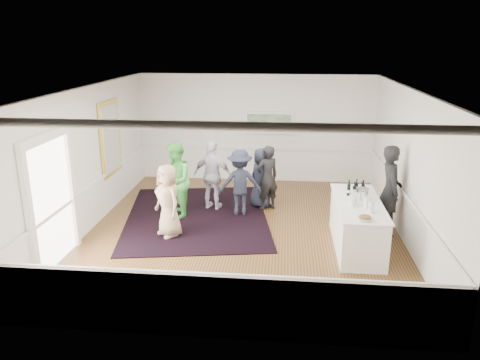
# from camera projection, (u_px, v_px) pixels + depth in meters

# --- Properties ---
(floor) EXTENTS (8.00, 8.00, 0.00)m
(floor) POSITION_uv_depth(u_px,v_px,m) (243.00, 230.00, 10.63)
(floor) COLOR brown
(floor) RESTS_ON ground
(ceiling) EXTENTS (7.00, 8.00, 0.02)m
(ceiling) POSITION_uv_depth(u_px,v_px,m) (244.00, 88.00, 9.69)
(ceiling) COLOR white
(ceiling) RESTS_ON wall_back
(wall_left) EXTENTS (0.02, 8.00, 3.20)m
(wall_left) POSITION_uv_depth(u_px,v_px,m) (88.00, 159.00, 10.49)
(wall_left) COLOR white
(wall_left) RESTS_ON floor
(wall_right) EXTENTS (0.02, 8.00, 3.20)m
(wall_right) POSITION_uv_depth(u_px,v_px,m) (409.00, 167.00, 9.83)
(wall_right) COLOR white
(wall_right) RESTS_ON floor
(wall_back) EXTENTS (7.00, 0.02, 3.20)m
(wall_back) POSITION_uv_depth(u_px,v_px,m) (256.00, 128.00, 13.97)
(wall_back) COLOR white
(wall_back) RESTS_ON floor
(wall_front) EXTENTS (7.00, 0.02, 3.20)m
(wall_front) POSITION_uv_depth(u_px,v_px,m) (217.00, 238.00, 6.35)
(wall_front) COLOR white
(wall_front) RESTS_ON floor
(wainscoting) EXTENTS (7.00, 8.00, 1.00)m
(wainscoting) POSITION_uv_depth(u_px,v_px,m) (243.00, 210.00, 10.48)
(wainscoting) COLOR white
(wainscoting) RESTS_ON floor
(mirror) EXTENTS (0.05, 1.25, 1.85)m
(mirror) POSITION_uv_depth(u_px,v_px,m) (111.00, 138.00, 11.66)
(mirror) COLOR yellow
(mirror) RESTS_ON wall_left
(doorway) EXTENTS (0.10, 1.78, 2.56)m
(doorway) POSITION_uv_depth(u_px,v_px,m) (51.00, 193.00, 8.73)
(doorway) COLOR white
(doorway) RESTS_ON wall_left
(landscape_painting) EXTENTS (1.44, 0.06, 0.66)m
(landscape_painting) POSITION_uv_depth(u_px,v_px,m) (269.00, 123.00, 13.82)
(landscape_painting) COLOR white
(landscape_painting) RESTS_ON wall_back
(area_rug) EXTENTS (4.03, 4.88, 0.02)m
(area_rug) POSITION_uv_depth(u_px,v_px,m) (197.00, 216.00, 11.46)
(area_rug) COLOR black
(area_rug) RESTS_ON floor
(serving_table) EXTENTS (0.93, 2.45, 0.99)m
(serving_table) POSITION_uv_depth(u_px,v_px,m) (357.00, 224.00, 9.67)
(serving_table) COLOR white
(serving_table) RESTS_ON floor
(bartender) EXTENTS (0.49, 0.74, 2.01)m
(bartender) POSITION_uv_depth(u_px,v_px,m) (390.00, 191.00, 10.19)
(bartender) COLOR black
(bartender) RESTS_ON floor
(guest_tan) EXTENTS (0.92, 0.93, 1.62)m
(guest_tan) POSITION_uv_depth(u_px,v_px,m) (168.00, 201.00, 10.14)
(guest_tan) COLOR tan
(guest_tan) RESTS_ON floor
(guest_green) EXTENTS (0.90, 1.04, 1.85)m
(guest_green) POSITION_uv_depth(u_px,v_px,m) (176.00, 181.00, 11.17)
(guest_green) COLOR green
(guest_green) RESTS_ON floor
(guest_lilac) EXTENTS (1.11, 0.67, 1.76)m
(guest_lilac) POSITION_uv_depth(u_px,v_px,m) (213.00, 175.00, 11.74)
(guest_lilac) COLOR silver
(guest_lilac) RESTS_ON floor
(guest_dark_a) EXTENTS (1.16, 0.82, 1.64)m
(guest_dark_a) POSITION_uv_depth(u_px,v_px,m) (240.00, 183.00, 11.38)
(guest_dark_a) COLOR #1E2232
(guest_dark_a) RESTS_ON floor
(guest_dark_b) EXTENTS (0.72, 0.66, 1.66)m
(guest_dark_b) POSITION_uv_depth(u_px,v_px,m) (267.00, 178.00, 11.73)
(guest_dark_b) COLOR black
(guest_dark_b) RESTS_ON floor
(guest_navy) EXTENTS (0.89, 0.88, 1.55)m
(guest_navy) POSITION_uv_depth(u_px,v_px,m) (261.00, 178.00, 11.91)
(guest_navy) COLOR #1E2232
(guest_navy) RESTS_ON floor
(wine_bottles) EXTENTS (0.40, 0.34, 0.31)m
(wine_bottles) POSITION_uv_depth(u_px,v_px,m) (357.00, 187.00, 9.98)
(wine_bottles) COLOR black
(wine_bottles) RESTS_ON serving_table
(juice_pitchers) EXTENTS (0.43, 0.62, 0.24)m
(juice_pitchers) POSITION_uv_depth(u_px,v_px,m) (361.00, 202.00, 9.18)
(juice_pitchers) COLOR #5EA43A
(juice_pitchers) RESTS_ON serving_table
(ice_bucket) EXTENTS (0.26, 0.26, 0.25)m
(ice_bucket) POSITION_uv_depth(u_px,v_px,m) (362.00, 194.00, 9.63)
(ice_bucket) COLOR silver
(ice_bucket) RESTS_ON serving_table
(nut_bowl) EXTENTS (0.28, 0.28, 0.08)m
(nut_bowl) POSITION_uv_depth(u_px,v_px,m) (365.00, 218.00, 8.57)
(nut_bowl) COLOR white
(nut_bowl) RESTS_ON serving_table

